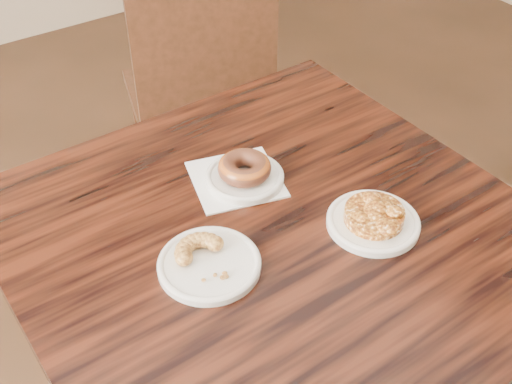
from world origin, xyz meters
TOP-DOWN VIEW (x-y plane):
  - cafe_table at (-0.15, -0.03)m, footprint 0.91×0.91m
  - chair_far at (0.19, 0.87)m, footprint 0.56×0.56m
  - napkin at (-0.13, 0.13)m, footprint 0.20×0.20m
  - plate_donut at (-0.12, 0.11)m, footprint 0.15×0.15m
  - plate_cruller at (-0.30, -0.04)m, footprint 0.18×0.18m
  - plate_fritter at (0.00, -0.12)m, footprint 0.17×0.17m
  - glazed_donut at (-0.12, 0.11)m, footprint 0.10×0.10m
  - apple_fritter at (0.00, -0.12)m, footprint 0.14×0.14m
  - cruller_fragment at (-0.30, -0.04)m, footprint 0.10×0.10m

SIDE VIEW (x-z plane):
  - cafe_table at x=-0.15m, z-range 0.00..0.75m
  - chair_far at x=0.19m, z-range 0.00..0.90m
  - napkin at x=-0.13m, z-range 0.75..0.75m
  - plate_cruller at x=-0.30m, z-range 0.75..0.76m
  - plate_fritter at x=0.00m, z-range 0.75..0.76m
  - plate_donut at x=-0.12m, z-range 0.75..0.77m
  - cruller_fragment at x=-0.30m, z-range 0.76..0.79m
  - apple_fritter at x=0.00m, z-range 0.76..0.80m
  - glazed_donut at x=-0.12m, z-range 0.77..0.80m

